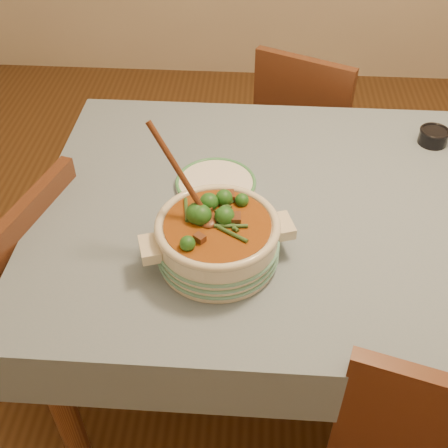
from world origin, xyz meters
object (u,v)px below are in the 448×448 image
chair_far (307,130)px  white_plate (216,183)px  condiment_bowl (434,136)px  dining_table (334,232)px  chair_left (29,278)px  stew_casserole (217,237)px

chair_far → white_plate: bearing=91.8°
white_plate → condiment_bowl: 0.72m
white_plate → condiment_bowl: size_ratio=2.23×
dining_table → chair_left: bearing=-176.3°
dining_table → chair_far: (-0.02, 0.83, -0.19)m
dining_table → stew_casserole: 0.42m
chair_far → chair_left: size_ratio=1.02×
white_plate → chair_left: size_ratio=0.32×
stew_casserole → chair_left: size_ratio=0.47×
white_plate → chair_left: (-0.58, -0.13, -0.30)m
condiment_bowl → white_plate: bearing=-158.3°
white_plate → stew_casserole: bearing=-84.7°
dining_table → chair_left: 0.95m
dining_table → white_plate: size_ratio=6.47×
condiment_bowl → stew_casserole: bearing=-139.0°
condiment_bowl → chair_left: (-1.25, -0.40, -0.32)m
dining_table → chair_left: (-0.93, -0.06, -0.20)m
stew_casserole → white_plate: stew_casserole is taller
dining_table → stew_casserole: size_ratio=4.39×
condiment_bowl → chair_left: bearing=-162.2°
stew_casserole → dining_table: bearing=34.4°
dining_table → white_plate: white_plate is taller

